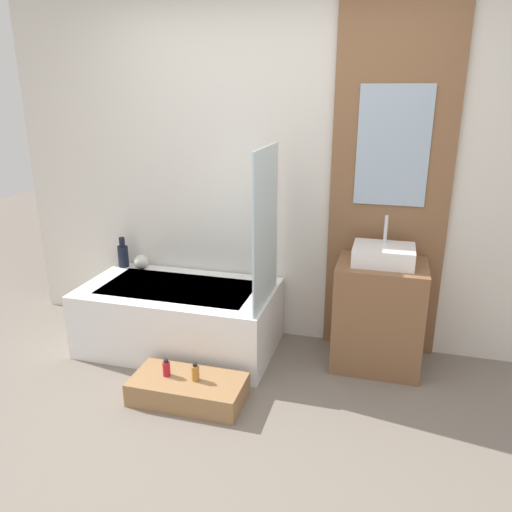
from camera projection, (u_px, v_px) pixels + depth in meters
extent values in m
plane|color=slate|center=(204.00, 462.00, 2.62)|extent=(12.00, 12.00, 0.00)
cube|color=silver|center=(276.00, 171.00, 3.66)|extent=(4.20, 0.06, 2.60)
cube|color=brown|center=(390.00, 177.00, 3.41)|extent=(0.81, 0.03, 2.60)
cube|color=#9EB2C6|center=(393.00, 146.00, 3.32)|extent=(0.47, 0.01, 0.80)
cube|color=white|center=(180.00, 317.00, 3.74)|extent=(1.42, 0.79, 0.49)
cube|color=silver|center=(178.00, 288.00, 3.67)|extent=(1.11, 0.55, 0.01)
cube|color=silver|center=(266.00, 227.00, 3.27)|extent=(0.01, 0.61, 1.04)
cube|color=#997047|center=(188.00, 389.00, 3.13)|extent=(0.71, 0.36, 0.15)
cube|color=brown|center=(378.00, 315.00, 3.46)|extent=(0.60, 0.47, 0.76)
cube|color=white|center=(383.00, 255.00, 3.32)|extent=(0.40, 0.31, 0.12)
cylinder|color=silver|center=(386.00, 229.00, 3.35)|extent=(0.02, 0.02, 0.19)
cylinder|color=black|center=(123.00, 256.00, 4.07)|extent=(0.08, 0.08, 0.17)
cylinder|color=black|center=(122.00, 242.00, 4.03)|extent=(0.05, 0.05, 0.07)
sphere|color=silver|center=(141.00, 262.00, 4.02)|extent=(0.12, 0.12, 0.12)
cylinder|color=#B21928|center=(166.00, 369.00, 3.13)|extent=(0.05, 0.05, 0.09)
cylinder|color=black|center=(166.00, 361.00, 3.11)|extent=(0.03, 0.03, 0.02)
cylinder|color=#B2752D|center=(195.00, 373.00, 3.08)|extent=(0.05, 0.05, 0.10)
cylinder|color=black|center=(195.00, 365.00, 3.06)|extent=(0.03, 0.03, 0.02)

